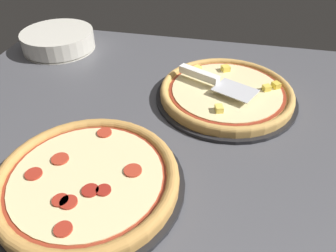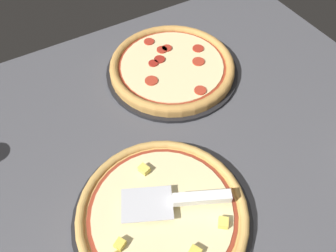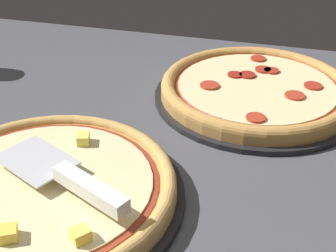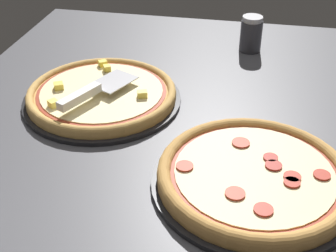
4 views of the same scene
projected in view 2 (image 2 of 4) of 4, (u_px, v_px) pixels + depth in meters
The scene contains 6 objects.
ground_plane at pixel (162, 156), 81.60cm from camera, with size 138.26×104.82×3.60cm, color #4C4C51.
pizza_pan_front at pixel (162, 217), 69.71cm from camera, with size 38.34×38.34×1.00cm, color black.
pizza_front at pixel (162, 213), 68.23cm from camera, with size 36.04×36.04×3.58cm.
pizza_pan_back at pixel (172, 71), 96.70cm from camera, with size 38.61×38.61×1.00cm, color black.
pizza_back at pixel (172, 66), 95.16cm from camera, with size 36.30×36.30×3.03cm.
serving_spatula at pixel (188, 199), 66.89cm from camera, with size 22.52×13.97×2.00cm.
Camera 2 is at (-20.32, -38.32, 67.73)cm, focal length 35.00 mm.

